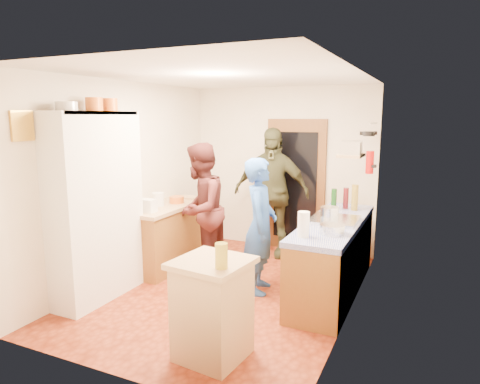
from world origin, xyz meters
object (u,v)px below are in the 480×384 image
Objects in this scene: hutch_body at (96,207)px; person_back at (272,192)px; person_hob at (263,226)px; person_left at (204,209)px; island_base at (212,312)px; right_counter_base at (333,259)px.

person_back is at bearing 60.81° from hutch_body.
person_hob is 0.92× the size of person_left.
person_hob is (-0.14, 1.54, 0.40)m from island_base.
island_base is at bearing -17.88° from hutch_body.
person_back is at bearing 143.85° from person_left.
person_back is (1.31, 2.34, -0.11)m from hutch_body.
person_back is (-0.54, 2.93, 0.56)m from island_base.
person_back is at bearing 138.93° from right_counter_base.
hutch_body is 2.90m from right_counter_base.
person_back is (-1.19, 1.04, 0.57)m from right_counter_base.
person_left is 1.26m from person_back.
hutch_body is 1.44m from person_left.
person_left is at bearing -177.56° from right_counter_base.
person_hob is 1.46m from person_back.
hutch_body is 2.56× the size of island_base.
person_hob reaches higher than island_base.
hutch_body is 2.68m from person_back.
person_hob is at bearing 95.07° from island_base.
right_counter_base is at bearing -80.56° from person_hob.
hutch_body is 1.11× the size of person_back.
person_left is (-0.97, 0.28, 0.07)m from person_hob.
hutch_body is at bearing 162.12° from island_base.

